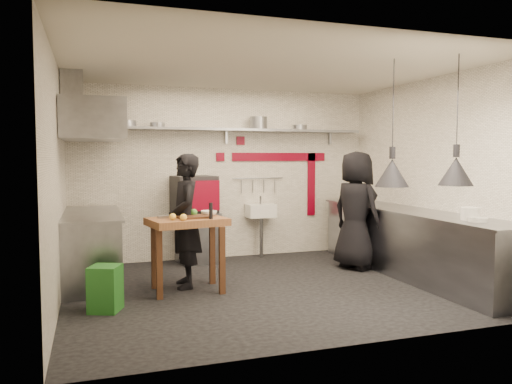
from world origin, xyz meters
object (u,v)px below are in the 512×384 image
object	(u,v)px
combi_oven	(194,194)
green_bin	(105,288)
chef_left	(185,221)
prep_table	(187,255)
oven_stand	(198,237)
chef_right	(356,210)

from	to	relation	value
combi_oven	green_bin	bearing A→B (deg)	-130.58
green_bin	chef_left	bearing A→B (deg)	36.36
prep_table	chef_left	bearing A→B (deg)	75.73
oven_stand	chef_right	xyz separation A→B (m)	(2.17, -1.17, 0.48)
chef_right	chef_left	bearing A→B (deg)	77.51
oven_stand	combi_oven	xyz separation A→B (m)	(-0.06, -0.02, 0.69)
oven_stand	green_bin	bearing A→B (deg)	-131.48
combi_oven	green_bin	xyz separation A→B (m)	(-1.41, -2.16, -0.84)
green_bin	prep_table	size ratio (longest dim) A/B	0.54
oven_stand	prep_table	size ratio (longest dim) A/B	0.87
combi_oven	chef_right	size ratio (longest dim) A/B	0.35
prep_table	combi_oven	bearing A→B (deg)	65.17
combi_oven	chef_right	distance (m)	2.52
combi_oven	chef_left	distance (m)	1.49
oven_stand	chef_left	world-z (taller)	chef_left
oven_stand	prep_table	world-z (taller)	prep_table
prep_table	chef_right	size ratio (longest dim) A/B	0.52
chef_right	prep_table	bearing A→B (deg)	81.97
oven_stand	combi_oven	distance (m)	0.69
chef_left	chef_right	distance (m)	2.65
combi_oven	chef_right	bearing A→B (deg)	-34.70
oven_stand	green_bin	xyz separation A→B (m)	(-1.48, -2.18, -0.15)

